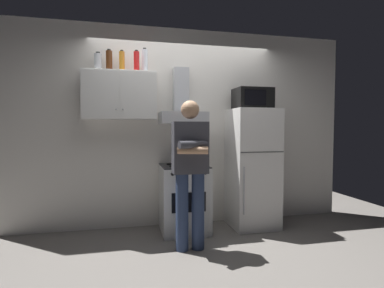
{
  "coord_description": "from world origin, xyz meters",
  "views": [
    {
      "loc": [
        -0.78,
        -3.48,
        1.34
      ],
      "look_at": [
        0.0,
        0.0,
        1.15
      ],
      "focal_mm": 27.6,
      "sensor_mm": 36.0,
      "label": 1
    }
  ],
  "objects_px": {
    "microwave": "(252,99)",
    "bottle_liquor_amber": "(122,62)",
    "refrigerator": "(252,168)",
    "bottle_vodka_clear": "(145,61)",
    "bottle_soda_red": "(137,62)",
    "upper_cabinet": "(120,96)",
    "bottle_canister_steel": "(98,62)",
    "bottle_rum_dark": "(109,61)",
    "stove_oven": "(184,198)",
    "person_standing": "(190,169)",
    "range_hood": "(182,109)"
  },
  "relations": [
    {
      "from": "microwave",
      "to": "bottle_liquor_amber",
      "type": "distance_m",
      "value": 1.78
    },
    {
      "from": "microwave",
      "to": "bottle_liquor_amber",
      "type": "xyz_separation_m",
      "value": [
        -1.72,
        0.13,
        0.44
      ]
    },
    {
      "from": "refrigerator",
      "to": "bottle_vodka_clear",
      "type": "distance_m",
      "value": 2.01
    },
    {
      "from": "bottle_soda_red",
      "to": "bottle_vodka_clear",
      "type": "distance_m",
      "value": 0.12
    },
    {
      "from": "bottle_vodka_clear",
      "to": "upper_cabinet",
      "type": "bearing_deg",
      "value": -175.27
    },
    {
      "from": "bottle_canister_steel",
      "to": "upper_cabinet",
      "type": "bearing_deg",
      "value": -5.77
    },
    {
      "from": "bottle_canister_steel",
      "to": "bottle_rum_dark",
      "type": "xyz_separation_m",
      "value": [
        0.13,
        -0.02,
        0.02
      ]
    },
    {
      "from": "stove_oven",
      "to": "bottle_rum_dark",
      "type": "distance_m",
      "value": 1.98
    },
    {
      "from": "person_standing",
      "to": "bottle_rum_dark",
      "type": "relative_size",
      "value": 6.01
    },
    {
      "from": "person_standing",
      "to": "stove_oven",
      "type": "bearing_deg",
      "value": 85.28
    },
    {
      "from": "range_hood",
      "to": "refrigerator",
      "type": "xyz_separation_m",
      "value": [
        0.95,
        -0.13,
        -0.8
      ]
    },
    {
      "from": "stove_oven",
      "to": "person_standing",
      "type": "distance_m",
      "value": 0.77
    },
    {
      "from": "bottle_vodka_clear",
      "to": "bottle_canister_steel",
      "type": "xyz_separation_m",
      "value": [
        -0.57,
        -0.0,
        -0.04
      ]
    },
    {
      "from": "range_hood",
      "to": "microwave",
      "type": "height_order",
      "value": "range_hood"
    },
    {
      "from": "refrigerator",
      "to": "bottle_rum_dark",
      "type": "xyz_separation_m",
      "value": [
        -1.87,
        0.13,
        1.38
      ]
    },
    {
      "from": "person_standing",
      "to": "bottle_vodka_clear",
      "type": "relative_size",
      "value": 5.16
    },
    {
      "from": "range_hood",
      "to": "bottle_soda_red",
      "type": "distance_m",
      "value": 0.83
    },
    {
      "from": "bottle_liquor_amber",
      "to": "bottle_soda_red",
      "type": "bearing_deg",
      "value": -17.3
    },
    {
      "from": "microwave",
      "to": "person_standing",
      "type": "bearing_deg",
      "value": -148.0
    },
    {
      "from": "bottle_vodka_clear",
      "to": "bottle_liquor_amber",
      "type": "distance_m",
      "value": 0.29
    },
    {
      "from": "bottle_vodka_clear",
      "to": "bottle_liquor_amber",
      "type": "height_order",
      "value": "bottle_vodka_clear"
    },
    {
      "from": "range_hood",
      "to": "bottle_canister_steel",
      "type": "distance_m",
      "value": 1.2
    },
    {
      "from": "stove_oven",
      "to": "microwave",
      "type": "bearing_deg",
      "value": 1.15
    },
    {
      "from": "bottle_vodka_clear",
      "to": "bottle_canister_steel",
      "type": "relative_size",
      "value": 1.35
    },
    {
      "from": "upper_cabinet",
      "to": "stove_oven",
      "type": "distance_m",
      "value": 1.55
    },
    {
      "from": "range_hood",
      "to": "bottle_rum_dark",
      "type": "xyz_separation_m",
      "value": [
        -0.92,
        0.01,
        0.58
      ]
    },
    {
      "from": "stove_oven",
      "to": "range_hood",
      "type": "height_order",
      "value": "range_hood"
    },
    {
      "from": "stove_oven",
      "to": "bottle_soda_red",
      "type": "bearing_deg",
      "value": 170.98
    },
    {
      "from": "microwave",
      "to": "bottle_liquor_amber",
      "type": "relative_size",
      "value": 1.74
    },
    {
      "from": "upper_cabinet",
      "to": "person_standing",
      "type": "bearing_deg",
      "value": -44.26
    },
    {
      "from": "range_hood",
      "to": "bottle_soda_red",
      "type": "xyz_separation_m",
      "value": [
        -0.59,
        -0.03,
        0.58
      ]
    },
    {
      "from": "refrigerator",
      "to": "bottle_soda_red",
      "type": "relative_size",
      "value": 5.89
    },
    {
      "from": "range_hood",
      "to": "bottle_liquor_amber",
      "type": "relative_size",
      "value": 2.72
    },
    {
      "from": "upper_cabinet",
      "to": "refrigerator",
      "type": "distance_m",
      "value": 2.0
    },
    {
      "from": "person_standing",
      "to": "bottle_liquor_amber",
      "type": "xyz_separation_m",
      "value": [
        -0.72,
        0.76,
        1.28
      ]
    },
    {
      "from": "bottle_canister_steel",
      "to": "bottle_rum_dark",
      "type": "height_order",
      "value": "bottle_rum_dark"
    },
    {
      "from": "stove_oven",
      "to": "bottle_rum_dark",
      "type": "relative_size",
      "value": 3.2
    },
    {
      "from": "stove_oven",
      "to": "bottle_rum_dark",
      "type": "bearing_deg",
      "value": 171.81
    },
    {
      "from": "stove_oven",
      "to": "bottle_soda_red",
      "type": "height_order",
      "value": "bottle_soda_red"
    },
    {
      "from": "bottle_soda_red",
      "to": "bottle_rum_dark",
      "type": "bearing_deg",
      "value": 173.29
    },
    {
      "from": "bottle_soda_red",
      "to": "bottle_rum_dark",
      "type": "height_order",
      "value": "bottle_rum_dark"
    },
    {
      "from": "person_standing",
      "to": "bottle_canister_steel",
      "type": "height_order",
      "value": "bottle_canister_steel"
    },
    {
      "from": "stove_oven",
      "to": "bottle_canister_steel",
      "type": "distance_m",
      "value": 2.03
    },
    {
      "from": "bottle_soda_red",
      "to": "bottle_liquor_amber",
      "type": "distance_m",
      "value": 0.19
    },
    {
      "from": "person_standing",
      "to": "bottle_soda_red",
      "type": "xyz_separation_m",
      "value": [
        -0.54,
        0.7,
        1.28
      ]
    },
    {
      "from": "upper_cabinet",
      "to": "stove_oven",
      "type": "height_order",
      "value": "upper_cabinet"
    },
    {
      "from": "stove_oven",
      "to": "bottle_vodka_clear",
      "type": "xyz_separation_m",
      "value": [
        -0.48,
        0.15,
        1.77
      ]
    },
    {
      "from": "upper_cabinet",
      "to": "range_hood",
      "type": "distance_m",
      "value": 0.81
    },
    {
      "from": "range_hood",
      "to": "refrigerator",
      "type": "distance_m",
      "value": 1.25
    },
    {
      "from": "upper_cabinet",
      "to": "bottle_liquor_amber",
      "type": "height_order",
      "value": "bottle_liquor_amber"
    }
  ]
}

